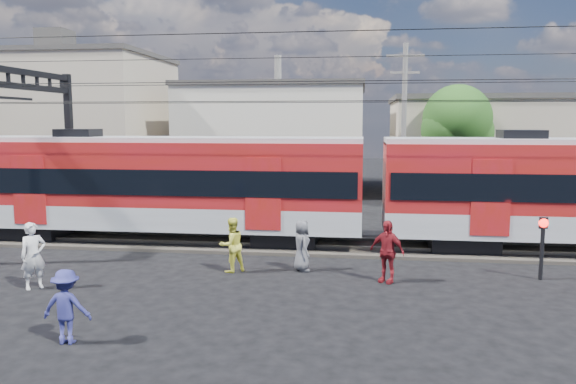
# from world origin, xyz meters

# --- Properties ---
(ground) EXTENTS (120.00, 120.00, 0.00)m
(ground) POSITION_xyz_m (0.00, 0.00, 0.00)
(ground) COLOR black
(ground) RESTS_ON ground
(track_bed) EXTENTS (70.00, 3.40, 0.12)m
(track_bed) POSITION_xyz_m (0.00, 8.00, 0.06)
(track_bed) COLOR #2D2823
(track_bed) RESTS_ON ground
(rail_near) EXTENTS (70.00, 0.12, 0.12)m
(rail_near) POSITION_xyz_m (0.00, 7.25, 0.18)
(rail_near) COLOR #59544C
(rail_near) RESTS_ON track_bed
(rail_far) EXTENTS (70.00, 0.12, 0.12)m
(rail_far) POSITION_xyz_m (0.00, 8.75, 0.18)
(rail_far) COLOR #59544C
(rail_far) RESTS_ON track_bed
(commuter_train) EXTENTS (50.30, 3.08, 4.17)m
(commuter_train) POSITION_xyz_m (-3.75, 8.00, 2.40)
(commuter_train) COLOR black
(commuter_train) RESTS_ON ground
(catenary) EXTENTS (70.00, 9.30, 7.52)m
(catenary) POSITION_xyz_m (-8.65, 8.00, 5.14)
(catenary) COLOR black
(catenary) RESTS_ON ground
(building_west) EXTENTS (14.28, 10.20, 9.30)m
(building_west) POSITION_xyz_m (-17.00, 24.00, 4.66)
(building_west) COLOR gray
(building_west) RESTS_ON ground
(building_midwest) EXTENTS (12.24, 12.24, 7.30)m
(building_midwest) POSITION_xyz_m (-2.00, 27.00, 3.66)
(building_midwest) COLOR beige
(building_midwest) RESTS_ON ground
(building_mideast) EXTENTS (16.32, 10.20, 6.30)m
(building_mideast) POSITION_xyz_m (14.00, 24.00, 3.16)
(building_mideast) COLOR gray
(building_mideast) RESTS_ON ground
(utility_pole_mid) EXTENTS (1.80, 0.24, 8.50)m
(utility_pole_mid) POSITION_xyz_m (6.00, 15.00, 4.53)
(utility_pole_mid) COLOR slate
(utility_pole_mid) RESTS_ON ground
(tree_near) EXTENTS (3.82, 3.64, 6.72)m
(tree_near) POSITION_xyz_m (9.19, 18.09, 4.66)
(tree_near) COLOR #382619
(tree_near) RESTS_ON ground
(pedestrian_a) EXTENTS (0.82, 0.83, 1.92)m
(pedestrian_a) POSITION_xyz_m (-5.28, 1.57, 0.96)
(pedestrian_a) COLOR silver
(pedestrian_a) RESTS_ON ground
(pedestrian_b) EXTENTS (1.08, 1.07, 1.75)m
(pedestrian_b) POSITION_xyz_m (-0.06, 4.07, 0.88)
(pedestrian_b) COLOR #D9D743
(pedestrian_b) RESTS_ON ground
(pedestrian_c) EXTENTS (1.08, 0.65, 1.63)m
(pedestrian_c) POSITION_xyz_m (-2.27, -2.07, 0.82)
(pedestrian_c) COLOR navy
(pedestrian_c) RESTS_ON ground
(pedestrian_d) EXTENTS (1.18, 0.94, 1.88)m
(pedestrian_d) POSITION_xyz_m (4.79, 3.53, 0.94)
(pedestrian_d) COLOR maroon
(pedestrian_d) RESTS_ON ground
(pedestrian_e) EXTENTS (0.80, 0.95, 1.65)m
(pedestrian_e) POSITION_xyz_m (2.13, 4.51, 0.83)
(pedestrian_e) COLOR #505156
(pedestrian_e) RESTS_ON ground
(crossing_signal) EXTENTS (0.28, 0.28, 1.93)m
(crossing_signal) POSITION_xyz_m (9.44, 4.39, 1.34)
(crossing_signal) COLOR black
(crossing_signal) RESTS_ON ground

